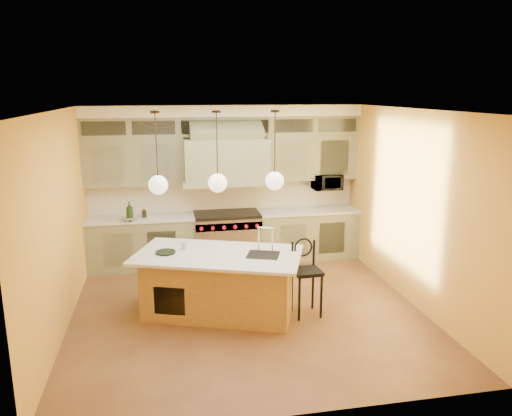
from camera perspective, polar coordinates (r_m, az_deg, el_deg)
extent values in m
plane|color=brown|center=(7.50, -1.06, -11.57)|extent=(5.00, 5.00, 0.00)
plane|color=white|center=(6.81, -1.16, 11.16)|extent=(5.00, 5.00, 0.00)
plane|color=gold|center=(9.43, -3.69, 2.87)|extent=(5.00, 0.00, 5.00)
plane|color=gold|center=(4.68, 4.14, -8.09)|extent=(5.00, 0.00, 5.00)
plane|color=gold|center=(7.05, -21.57, -1.64)|extent=(0.00, 5.00, 5.00)
plane|color=gold|center=(7.82, 17.25, 0.11)|extent=(0.00, 5.00, 5.00)
cube|color=gray|center=(9.29, -12.88, -3.96)|extent=(1.90, 0.65, 0.90)
cube|color=gray|center=(9.67, 5.81, -3.01)|extent=(1.90, 0.65, 0.90)
cube|color=silver|center=(9.17, -13.03, -1.15)|extent=(1.90, 0.68, 0.04)
cube|color=silver|center=(9.55, 5.88, -0.30)|extent=(1.90, 0.68, 0.04)
cube|color=beige|center=(9.46, -3.65, 1.48)|extent=(5.00, 0.04, 0.56)
cube|color=gray|center=(9.13, -13.80, 5.18)|extent=(1.75, 0.35, 0.85)
cube|color=gray|center=(9.53, 6.20, 5.81)|extent=(1.75, 0.35, 0.85)
cube|color=gray|center=(9.01, -3.45, 5.60)|extent=(1.50, 0.70, 0.75)
cube|color=gray|center=(9.07, -3.42, 3.10)|extent=(1.60, 0.76, 0.10)
cube|color=#333833|center=(9.13, -3.65, 9.32)|extent=(5.00, 0.35, 0.35)
cube|color=white|center=(9.09, -3.66, 11.04)|extent=(5.00, 0.47, 0.20)
cube|color=silver|center=(9.33, -3.32, -3.57)|extent=(1.20, 0.70, 0.90)
cube|color=black|center=(9.20, -3.36, -0.70)|extent=(1.20, 0.70, 0.06)
cube|color=silver|center=(8.93, -3.08, -2.13)|extent=(1.20, 0.06, 0.14)
cube|color=olive|center=(7.26, -4.20, -8.69)|extent=(2.26, 1.63, 0.88)
cube|color=silver|center=(7.05, -4.36, -5.38)|extent=(2.59, 1.95, 0.04)
cube|color=black|center=(6.98, 0.84, -5.53)|extent=(0.55, 0.52, 0.05)
cylinder|color=black|center=(7.08, 4.97, -10.36)|extent=(0.04, 0.04, 0.64)
cylinder|color=black|center=(7.19, 7.47, -10.05)|extent=(0.04, 0.04, 0.64)
cylinder|color=black|center=(7.37, 4.11, -9.38)|extent=(0.04, 0.04, 0.64)
cylinder|color=black|center=(7.47, 6.52, -9.10)|extent=(0.04, 0.04, 0.64)
cube|color=black|center=(7.15, 5.83, -7.22)|extent=(0.41, 0.41, 0.05)
torus|color=black|center=(7.20, 5.43, -4.50)|extent=(0.28, 0.05, 0.28)
imported|color=black|center=(9.63, 8.11, 2.98)|extent=(0.54, 0.37, 0.30)
imported|color=black|center=(8.89, -14.25, -0.41)|extent=(0.13, 0.13, 0.34)
imported|color=black|center=(9.12, -12.66, -0.50)|extent=(0.08, 0.09, 0.18)
imported|color=beige|center=(8.97, -14.19, -1.17)|extent=(0.33, 0.33, 0.07)
imported|color=beige|center=(7.29, -8.17, -4.28)|extent=(0.12, 0.12, 0.10)
cylinder|color=#2D2319|center=(6.70, -11.49, 10.69)|extent=(0.12, 0.12, 0.03)
cylinder|color=#2D2319|center=(6.73, -11.32, 6.91)|extent=(0.02, 0.02, 0.93)
sphere|color=white|center=(6.80, -11.12, 2.60)|extent=(0.26, 0.26, 0.26)
cylinder|color=#2D2319|center=(6.74, -4.55, 10.93)|extent=(0.12, 0.12, 0.03)
cylinder|color=#2D2319|center=(6.77, -4.49, 7.16)|extent=(0.02, 0.02, 0.93)
sphere|color=white|center=(6.84, -4.41, 2.87)|extent=(0.26, 0.26, 0.26)
cylinder|color=#2D2319|center=(6.87, 2.21, 11.01)|extent=(0.12, 0.12, 0.03)
cylinder|color=#2D2319|center=(6.90, 2.18, 7.31)|extent=(0.02, 0.02, 0.93)
sphere|color=white|center=(6.98, 2.14, 3.10)|extent=(0.26, 0.26, 0.26)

